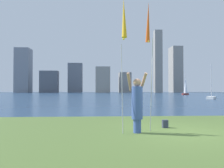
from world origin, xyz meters
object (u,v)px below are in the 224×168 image
Objects in this scene: kite_flag_right at (148,26)px; sailboat_2 at (211,97)px; kite_flag_left at (124,21)px; sailboat_3 at (186,87)px; bag at (165,124)px; person at (137,103)px.

sailboat_2 is at bearing 60.37° from kite_flag_right.
kite_flag_left is 0.82× the size of sailboat_2.
sailboat_3 is at bearing 67.87° from kite_flag_left.
sailboat_2 reaches higher than bag.
sailboat_3 is (21.33, 53.14, 1.11)m from person.
person is 6.93× the size of bag.
sailboat_2 is (14.27, 25.91, 0.12)m from bag.
kite_flag_left is at bearing -138.54° from bag.
bag is at bearing 32.54° from kite_flag_right.
sailboat_3 is at bearing 68.40° from kite_flag_right.
kite_flag_right is at bearing -111.60° from sailboat_3.
sailboat_2 is 0.93× the size of sailboat_3.
person is 57.27m from sailboat_3.
kite_flag_right is 30.54m from sailboat_2.
sailboat_3 reaches higher than kite_flag_left.
kite_flag_left is at bearing -128.87° from person.
kite_flag_right is 56.61m from sailboat_3.
kite_flag_left is 0.95× the size of kite_flag_right.
kite_flag_right reaches higher than bag.
sailboat_2 is at bearing 59.75° from kite_flag_left.
person is at bearing -133.07° from kite_flag_right.
kite_flag_left is 0.76× the size of sailboat_3.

